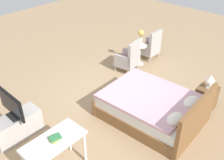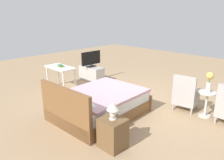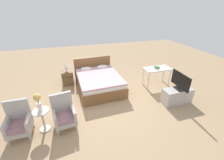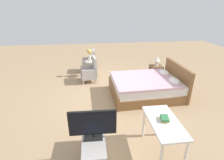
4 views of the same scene
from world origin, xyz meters
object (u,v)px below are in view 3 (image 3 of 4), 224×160
(bed, at_px, (98,81))
(table_lamp, at_px, (66,66))
(side_table, at_px, (42,118))
(flower_vase, at_px, (38,101))
(armchair_by_window_left, at_px, (19,122))
(tv_stand, at_px, (177,96))
(vanity_desk, at_px, (157,71))
(tv_flatscreen, at_px, (180,81))
(armchair_by_window_right, at_px, (64,114))
(book_stack, at_px, (157,67))
(nightstand, at_px, (68,78))

(bed, xyz_separation_m, table_lamp, (-1.13, 0.68, 0.48))
(side_table, height_order, flower_vase, flower_vase)
(armchair_by_window_left, bearing_deg, bed, 36.52)
(tv_stand, relative_size, vanity_desk, 0.92)
(table_lamp, height_order, tv_flatscreen, tv_flatscreen)
(bed, height_order, armchair_by_window_right, bed)
(armchair_by_window_left, height_order, book_stack, armchair_by_window_left)
(vanity_desk, bearing_deg, armchair_by_window_right, -159.79)
(side_table, xyz_separation_m, tv_flatscreen, (4.09, 0.04, 0.41))
(table_lamp, distance_m, vanity_desk, 3.57)
(side_table, height_order, book_stack, book_stack)
(bed, xyz_separation_m, tv_flatscreen, (2.27, -1.70, 0.49))
(side_table, distance_m, vanity_desk, 4.29)
(bed, relative_size, tv_stand, 2.23)
(armchair_by_window_right, height_order, book_stack, armchair_by_window_right)
(flower_vase, bearing_deg, armchair_by_window_left, 179.93)
(bed, xyz_separation_m, nightstand, (-1.13, 0.68, -0.02))
(armchair_by_window_right, relative_size, tv_flatscreen, 1.14)
(tv_stand, relative_size, tv_flatscreen, 1.19)
(flower_vase, xyz_separation_m, tv_flatscreen, (4.09, 0.04, -0.11))
(armchair_by_window_left, height_order, table_lamp, armchair_by_window_left)
(armchair_by_window_left, xyz_separation_m, tv_flatscreen, (4.62, 0.04, 0.42))
(side_table, bearing_deg, tv_flatscreen, 0.51)
(tv_flatscreen, xyz_separation_m, book_stack, (-0.04, 1.28, -0.03))
(flower_vase, bearing_deg, armchair_by_window_right, -0.00)
(bed, relative_size, vanity_desk, 2.05)
(armchair_by_window_right, distance_m, tv_flatscreen, 3.59)
(table_lamp, height_order, vanity_desk, table_lamp)
(armchair_by_window_right, distance_m, vanity_desk, 3.80)
(vanity_desk, bearing_deg, book_stack, 164.57)
(side_table, xyz_separation_m, nightstand, (0.69, 2.42, -0.10))
(side_table, xyz_separation_m, tv_stand, (4.08, 0.04, -0.13))
(armchair_by_window_left, bearing_deg, flower_vase, -0.07)
(flower_vase, height_order, table_lamp, flower_vase)
(armchair_by_window_left, distance_m, vanity_desk, 4.80)
(flower_vase, height_order, tv_flatscreen, flower_vase)
(tv_flatscreen, bearing_deg, side_table, -179.49)
(armchair_by_window_left, relative_size, vanity_desk, 0.88)
(nightstand, bearing_deg, table_lamp, 90.00)
(armchair_by_window_right, bearing_deg, flower_vase, 180.00)
(table_lamp, relative_size, book_stack, 1.57)
(nightstand, height_order, book_stack, book_stack)
(nightstand, distance_m, tv_flatscreen, 4.18)
(flower_vase, relative_size, book_stack, 2.26)
(flower_vase, bearing_deg, side_table, 0.00)
(table_lamp, distance_m, book_stack, 3.53)
(armchair_by_window_right, relative_size, side_table, 1.51)
(armchair_by_window_left, distance_m, armchair_by_window_right, 1.06)
(bed, height_order, tv_flatscreen, tv_flatscreen)
(flower_vase, xyz_separation_m, book_stack, (4.05, 1.32, -0.14))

